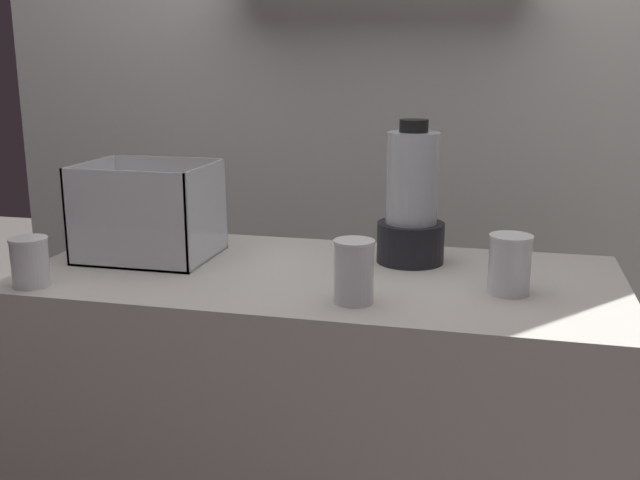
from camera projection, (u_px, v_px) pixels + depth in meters
counter at (320, 444)px, 1.88m from camera, size 1.40×0.64×0.90m
back_wall_unit at (376, 100)px, 2.40m from camera, size 2.60×0.24×2.50m
carrot_display_bin at (152, 227)px, 1.89m from camera, size 0.32×0.26×0.24m
blender_pitcher at (412, 205)px, 1.83m from camera, size 0.17×0.17×0.35m
juice_cup_carrot_far_left at (30, 265)px, 1.65m from camera, size 0.08×0.08×0.11m
juice_cup_beet_left at (354, 276)px, 1.54m from camera, size 0.09×0.09×0.13m
juice_cup_mango_middle at (509, 268)px, 1.60m from camera, size 0.09×0.09×0.13m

